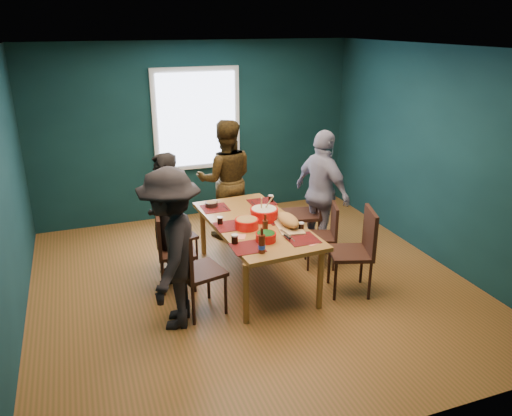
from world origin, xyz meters
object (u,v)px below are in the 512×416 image
at_px(chair_left_far, 172,231).
at_px(person_right, 322,193).
at_px(chair_left_mid, 169,245).
at_px(bowl_dumpling, 264,213).
at_px(chair_right_mid, 327,231).
at_px(chair_right_near, 359,245).
at_px(dining_table, 255,228).
at_px(bowl_herbs, 266,237).
at_px(person_back, 226,180).
at_px(chair_left_near, 192,265).
at_px(cutting_board, 288,221).
at_px(bowl_salad, 247,223).
at_px(person_near_left, 172,250).
at_px(chair_right_far, 308,207).
at_px(person_far_left, 165,218).

height_order(chair_left_far, person_right, person_right).
height_order(chair_left_mid, bowl_dumpling, bowl_dumpling).
xyz_separation_m(chair_right_mid, chair_right_near, (0.03, -0.71, 0.11)).
relative_size(dining_table, chair_left_far, 2.29).
height_order(chair_right_mid, bowl_herbs, bowl_herbs).
bearing_deg(bowl_dumpling, person_back, 93.69).
bearing_deg(chair_left_near, chair_right_near, -18.86).
xyz_separation_m(dining_table, person_right, (1.10, 0.44, 0.17)).
relative_size(chair_left_far, cutting_board, 1.27).
bearing_deg(chair_right_near, bowl_salad, 170.92).
distance_m(chair_left_near, person_right, 2.23).
xyz_separation_m(chair_left_mid, bowl_herbs, (0.94, -0.66, 0.24)).
distance_m(chair_left_far, chair_right_near, 2.30).
height_order(person_right, bowl_herbs, person_right).
bearing_deg(cutting_board, person_right, 50.14).
height_order(person_right, person_near_left, person_near_left).
bearing_deg(cutting_board, person_back, 108.20).
xyz_separation_m(dining_table, chair_right_far, (0.97, 0.57, -0.06)).
xyz_separation_m(person_near_left, cutting_board, (1.42, 0.37, -0.04)).
bearing_deg(chair_left_far, bowl_salad, -58.97).
relative_size(chair_left_mid, person_back, 0.54).
distance_m(chair_left_far, chair_left_mid, 0.51).
xyz_separation_m(chair_left_far, chair_left_mid, (-0.13, -0.49, 0.04)).
bearing_deg(bowl_herbs, cutting_board, 36.31).
bearing_deg(person_back, chair_right_far, 151.17).
bearing_deg(chair_left_far, person_back, 25.07).
bearing_deg(chair_right_near, chair_left_far, 162.59).
relative_size(bowl_salad, cutting_board, 0.40).
bearing_deg(person_near_left, cutting_board, 125.23).
bearing_deg(chair_right_mid, chair_right_far, 109.26).
bearing_deg(cutting_board, dining_table, 150.43).
distance_m(person_back, bowl_salad, 1.50).
bearing_deg(person_far_left, dining_table, 76.72).
xyz_separation_m(person_near_left, bowl_dumpling, (1.24, 0.69, -0.03)).
distance_m(bowl_salad, bowl_dumpling, 0.34).
distance_m(person_back, bowl_herbs, 1.90).
bearing_deg(chair_left_near, chair_right_far, 16.85).
bearing_deg(person_right, cutting_board, 116.81).
height_order(chair_left_mid, chair_left_near, chair_left_near).
height_order(chair_right_mid, cutting_board, cutting_board).
xyz_separation_m(person_near_left, bowl_herbs, (1.04, 0.09, -0.05)).
xyz_separation_m(chair_left_near, chair_right_mid, (1.86, 0.54, -0.10)).
xyz_separation_m(chair_right_near, person_right, (0.10, 1.14, 0.25)).
height_order(chair_left_mid, person_near_left, person_near_left).
distance_m(chair_right_far, chair_right_mid, 0.57).
relative_size(chair_right_far, bowl_salad, 3.80).
bearing_deg(chair_right_far, chair_left_far, -170.81).
distance_m(chair_right_far, person_far_left, 1.99).
bearing_deg(bowl_salad, cutting_board, -15.30).
distance_m(dining_table, bowl_herbs, 0.55).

